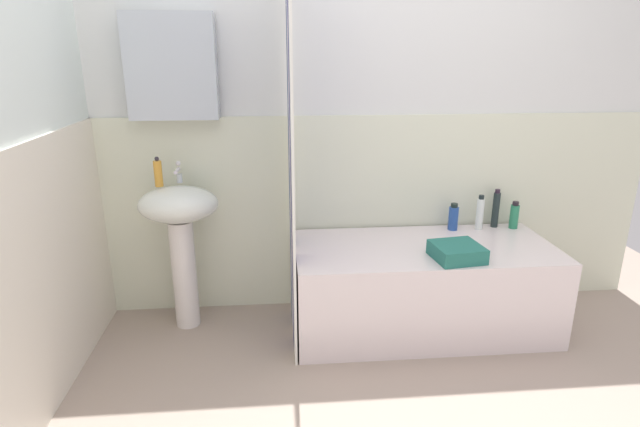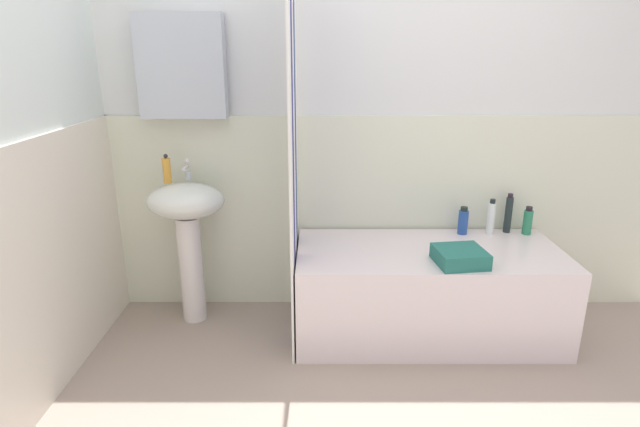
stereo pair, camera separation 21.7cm
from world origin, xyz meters
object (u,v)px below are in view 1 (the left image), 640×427
(shampoo_bottle, at_px, (514,216))
(conditioner_bottle, at_px, (480,213))
(soap_dispenser, at_px, (158,173))
(bathtub, at_px, (422,287))
(body_wash_bottle, at_px, (453,217))
(towel_folded, at_px, (457,252))
(lotion_bottle, at_px, (496,209))
(sink, at_px, (180,226))

(shampoo_bottle, xyz_separation_m, conditioner_bottle, (-0.22, -0.00, 0.02))
(soap_dispenser, bearing_deg, shampoo_bottle, 2.19)
(bathtub, xyz_separation_m, body_wash_bottle, (0.25, 0.26, 0.33))
(soap_dispenser, relative_size, towel_folded, 0.68)
(conditioner_bottle, bearing_deg, body_wash_bottle, 177.97)
(shampoo_bottle, relative_size, conditioner_bottle, 0.79)
(lotion_bottle, distance_m, towel_folded, 0.64)
(sink, xyz_separation_m, bathtub, (1.37, -0.15, -0.37))
(sink, bearing_deg, shampoo_bottle, 2.95)
(conditioner_bottle, bearing_deg, lotion_bottle, 16.65)
(conditioner_bottle, bearing_deg, shampoo_bottle, 0.06)
(soap_dispenser, bearing_deg, bathtub, -6.58)
(lotion_bottle, distance_m, conditioner_bottle, 0.12)
(shampoo_bottle, relative_size, lotion_bottle, 0.71)
(soap_dispenser, distance_m, conditioner_bottle, 1.91)
(sink, height_order, shampoo_bottle, sink)
(lotion_bottle, xyz_separation_m, body_wash_bottle, (-0.28, -0.03, -0.04))
(body_wash_bottle, distance_m, towel_folded, 0.48)
(sink, bearing_deg, soap_dispenser, 166.74)
(conditioner_bottle, xyz_separation_m, body_wash_bottle, (-0.16, 0.01, -0.02))
(soap_dispenser, relative_size, body_wash_bottle, 0.99)
(bathtub, xyz_separation_m, conditioner_bottle, (0.41, 0.25, 0.36))
(soap_dispenser, height_order, conditioner_bottle, soap_dispenser)
(soap_dispenser, xyz_separation_m, lotion_bottle, (1.99, 0.11, -0.30))
(lotion_bottle, bearing_deg, sink, -175.86)
(lotion_bottle, bearing_deg, body_wash_bottle, -174.15)
(sink, distance_m, towel_folded, 1.53)
(sink, relative_size, lotion_bottle, 3.50)
(soap_dispenser, distance_m, towel_folded, 1.67)
(bathtub, bearing_deg, shampoo_bottle, 21.57)
(shampoo_bottle, distance_m, conditioner_bottle, 0.22)
(bathtub, distance_m, towel_folded, 0.37)
(sink, bearing_deg, body_wash_bottle, 3.85)
(sink, distance_m, soap_dispenser, 0.32)
(shampoo_bottle, height_order, conditioner_bottle, conditioner_bottle)
(shampoo_bottle, height_order, lotion_bottle, lotion_bottle)
(conditioner_bottle, relative_size, body_wash_bottle, 1.30)
(towel_folded, bearing_deg, body_wash_bottle, 73.42)
(body_wash_bottle, bearing_deg, towel_folded, -106.58)
(conditioner_bottle, relative_size, towel_folded, 0.89)
(bathtub, bearing_deg, lotion_bottle, 28.40)
(sink, relative_size, towel_folded, 3.47)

